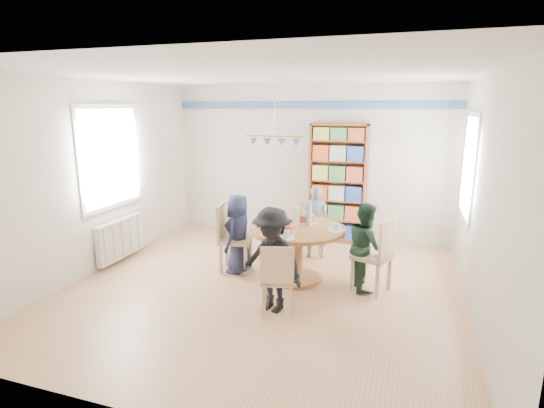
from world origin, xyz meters
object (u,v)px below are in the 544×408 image
at_px(chair_left, 230,234).
at_px(person_near, 272,260).
at_px(radiator, 121,239).
at_px(bookshelf, 338,184).
at_px(dining_table, 297,241).
at_px(person_far, 315,222).
at_px(person_right, 366,246).
at_px(chair_far, 311,227).
at_px(chair_near, 278,276).
at_px(person_left, 238,234).
at_px(chair_right, 378,252).

height_order(chair_left, person_near, person_near).
relative_size(radiator, bookshelf, 0.49).
distance_m(dining_table, person_far, 0.95).
bearing_deg(person_right, chair_far, 22.84).
height_order(radiator, dining_table, dining_table).
height_order(chair_left, person_far, person_far).
bearing_deg(chair_near, person_near, 136.55).
bearing_deg(person_left, chair_far, 145.00).
relative_size(chair_left, bookshelf, 0.48).
xyz_separation_m(chair_near, person_far, (-0.01, 1.98, 0.11)).
xyz_separation_m(dining_table, person_left, (-0.87, 0.03, 0.01)).
distance_m(chair_far, person_near, 2.00).
distance_m(radiator, chair_right, 3.85).
bearing_deg(bookshelf, person_far, -99.74).
bearing_deg(chair_right, person_far, 135.96).
xyz_separation_m(radiator, chair_left, (1.77, 0.15, 0.19)).
distance_m(radiator, person_near, 2.86).
bearing_deg(dining_table, person_left, 177.85).
bearing_deg(person_far, chair_near, 86.08).
height_order(chair_left, chair_near, chair_left).
relative_size(person_left, person_far, 0.98).
bearing_deg(bookshelf, chair_far, -107.17).
height_order(chair_right, person_near, person_near).
height_order(person_left, person_far, person_far).
xyz_separation_m(radiator, dining_table, (2.77, 0.12, 0.21)).
bearing_deg(person_near, chair_far, 108.37).
height_order(chair_far, person_near, person_near).
bearing_deg(dining_table, chair_left, 178.47).
distance_m(chair_near, person_near, 0.20).
bearing_deg(person_right, radiator, 71.87).
bearing_deg(dining_table, chair_right, -2.84).
height_order(chair_far, person_far, person_far).
height_order(chair_near, person_right, person_right).
height_order(chair_near, bookshelf, bookshelf).
relative_size(dining_table, person_far, 1.12).
bearing_deg(chair_far, chair_near, -86.99).
bearing_deg(bookshelf, chair_near, -93.06).
height_order(chair_right, bookshelf, bookshelf).
bearing_deg(chair_near, chair_left, 134.82).
xyz_separation_m(chair_left, person_far, (1.04, 0.92, 0.04)).
xyz_separation_m(chair_left, chair_right, (2.08, -0.08, -0.01)).
bearing_deg(bookshelf, chair_right, -66.27).
bearing_deg(person_left, person_right, 93.13).
bearing_deg(chair_far, person_right, -46.83).
distance_m(chair_left, person_far, 1.39).
distance_m(dining_table, chair_near, 1.04).
xyz_separation_m(dining_table, chair_far, (-0.06, 1.05, -0.10)).
distance_m(chair_left, person_right, 1.91).
relative_size(radiator, dining_table, 0.77).
relative_size(dining_table, bookshelf, 0.63).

